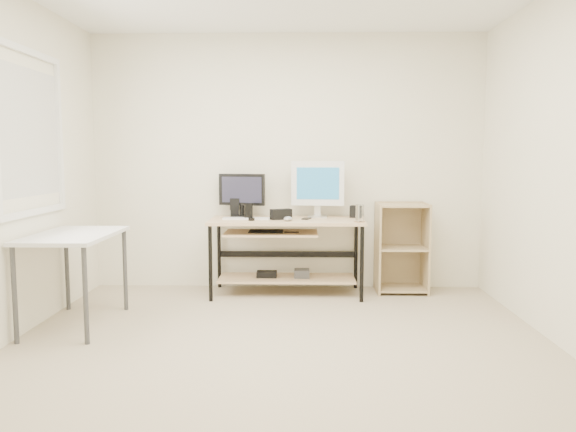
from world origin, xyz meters
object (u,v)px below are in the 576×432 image
(desk, at_px, (284,240))
(side_table, at_px, (74,243))
(shelf_unit, at_px, (401,247))
(white_imac, at_px, (318,185))
(black_monitor, at_px, (242,192))
(audio_controller, at_px, (249,211))

(desk, height_order, side_table, same)
(desk, bearing_deg, shelf_unit, 7.77)
(side_table, xyz_separation_m, shelf_unit, (2.83, 1.22, -0.22))
(desk, xyz_separation_m, white_imac, (0.33, 0.16, 0.54))
(side_table, xyz_separation_m, black_monitor, (1.22, 1.25, 0.33))
(side_table, bearing_deg, black_monitor, 45.56)
(black_monitor, height_order, audio_controller, black_monitor)
(desk, distance_m, black_monitor, 0.66)
(desk, xyz_separation_m, side_table, (-1.65, -1.06, 0.13))
(white_imac, relative_size, audio_controller, 3.56)
(white_imac, distance_m, audio_controller, 0.74)
(shelf_unit, bearing_deg, white_imac, 179.84)
(side_table, distance_m, white_imac, 2.37)
(audio_controller, bearing_deg, white_imac, 14.58)
(desk, bearing_deg, black_monitor, 156.55)
(shelf_unit, distance_m, black_monitor, 1.70)
(side_table, bearing_deg, white_imac, 31.59)
(black_monitor, relative_size, audio_controller, 2.99)
(black_monitor, bearing_deg, side_table, -121.49)
(side_table, height_order, black_monitor, black_monitor)
(desk, xyz_separation_m, audio_controller, (-0.35, -0.01, 0.29))
(desk, distance_m, shelf_unit, 1.19)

